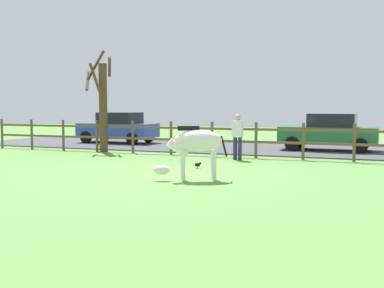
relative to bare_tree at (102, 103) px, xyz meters
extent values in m
plane|color=#5B8C42|center=(5.48, -4.91, -2.06)|extent=(60.00, 60.00, 0.00)
cube|color=#47474C|center=(5.48, 4.39, -2.04)|extent=(28.00, 7.40, 0.05)
cylinder|color=brown|center=(-5.52, 0.09, -1.40)|extent=(0.11, 0.11, 1.33)
cylinder|color=brown|center=(-3.79, 0.09, -1.40)|extent=(0.11, 0.11, 1.33)
cylinder|color=brown|center=(-2.06, 0.09, -1.40)|extent=(0.11, 0.11, 1.33)
cylinder|color=brown|center=(-0.34, 0.09, -1.40)|extent=(0.11, 0.11, 1.33)
cylinder|color=brown|center=(1.39, 0.09, -1.40)|extent=(0.11, 0.11, 1.33)
cylinder|color=brown|center=(3.12, 0.09, -1.40)|extent=(0.11, 0.11, 1.33)
cylinder|color=brown|center=(4.85, 0.09, -1.40)|extent=(0.11, 0.11, 1.33)
cylinder|color=brown|center=(6.57, 0.09, -1.40)|extent=(0.11, 0.11, 1.33)
cylinder|color=brown|center=(8.30, 0.09, -1.40)|extent=(0.11, 0.11, 1.33)
cylinder|color=brown|center=(10.03, 0.09, -1.40)|extent=(0.11, 0.11, 1.33)
cube|color=brown|center=(4.85, 0.09, -1.47)|extent=(20.73, 0.06, 0.09)
cube|color=brown|center=(4.85, 0.09, -1.00)|extent=(20.73, 0.06, 0.09)
cylinder|color=#513A23|center=(0.04, 0.02, -0.22)|extent=(0.34, 0.34, 3.69)
cylinder|color=#513A23|center=(-0.37, 0.15, 1.59)|extent=(0.41, 0.95, 1.32)
cylinder|color=#513A23|center=(0.28, 0.17, 1.50)|extent=(0.46, 0.63, 0.79)
cylinder|color=#513A23|center=(-0.49, -0.30, 0.91)|extent=(0.77, 1.19, 0.89)
cylinder|color=#513A23|center=(-0.12, -0.31, 1.01)|extent=(0.80, 0.46, 1.29)
ellipsoid|color=white|center=(6.46, -5.66, -1.03)|extent=(1.32, 0.99, 0.56)
cylinder|color=white|center=(6.17, -5.96, -1.67)|extent=(0.11, 0.11, 0.78)
cylinder|color=white|center=(6.04, -5.71, -1.67)|extent=(0.11, 0.11, 0.78)
cylinder|color=white|center=(6.88, -5.60, -1.67)|extent=(0.11, 0.11, 0.78)
cylinder|color=white|center=(6.76, -5.35, -1.67)|extent=(0.11, 0.11, 0.78)
cylinder|color=white|center=(5.99, -5.90, -1.22)|extent=(0.63, 0.48, 0.51)
ellipsoid|color=white|center=(5.62, -6.09, -1.78)|extent=(0.48, 0.38, 0.24)
cube|color=black|center=(6.24, -5.77, -0.71)|extent=(0.52, 0.29, 0.12)
cylinder|color=black|center=(7.06, -5.35, -1.18)|extent=(0.19, 0.13, 0.54)
cylinder|color=black|center=(5.62, -3.50, -2.03)|extent=(0.01, 0.01, 0.06)
cylinder|color=black|center=(5.62, -3.54, -2.03)|extent=(0.01, 0.01, 0.06)
ellipsoid|color=black|center=(5.62, -3.52, -1.94)|extent=(0.18, 0.10, 0.12)
sphere|color=black|center=(5.71, -3.52, -1.89)|extent=(0.07, 0.07, 0.07)
cube|color=#2D4CAD|center=(-1.66, 4.02, -1.36)|extent=(4.03, 1.78, 0.70)
cube|color=black|center=(-1.51, 4.02, -0.73)|extent=(1.93, 1.60, 0.56)
cylinder|color=black|center=(-3.02, 3.20, -1.71)|extent=(0.60, 0.19, 0.60)
cylinder|color=black|center=(-2.99, 4.90, -1.71)|extent=(0.60, 0.19, 0.60)
cylinder|color=black|center=(-0.32, 3.14, -1.71)|extent=(0.60, 0.19, 0.60)
cylinder|color=black|center=(-0.29, 4.84, -1.71)|extent=(0.60, 0.19, 0.60)
cube|color=#236B38|center=(8.82, 3.66, -1.36)|extent=(4.04, 1.81, 0.70)
cube|color=black|center=(8.97, 3.66, -0.73)|extent=(1.94, 1.61, 0.56)
cylinder|color=black|center=(7.45, 2.84, -1.71)|extent=(0.60, 0.20, 0.60)
cylinder|color=black|center=(7.50, 4.54, -1.71)|extent=(0.60, 0.20, 0.60)
cylinder|color=black|center=(10.15, 2.77, -1.71)|extent=(0.60, 0.20, 0.60)
cylinder|color=black|center=(10.19, 4.47, -1.71)|extent=(0.60, 0.20, 0.60)
cylinder|color=#232847|center=(6.03, -0.79, -1.65)|extent=(0.14, 0.14, 0.82)
cylinder|color=#232847|center=(6.21, -0.81, -1.65)|extent=(0.14, 0.14, 0.82)
cube|color=silver|center=(6.12, -0.80, -0.95)|extent=(0.38, 0.25, 0.58)
sphere|color=tan|center=(6.12, -0.80, -0.53)|extent=(0.22, 0.22, 0.22)
camera|label=1|loc=(10.71, -16.85, -0.16)|focal=43.69mm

